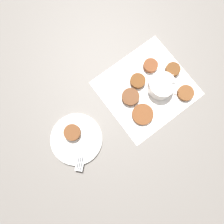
# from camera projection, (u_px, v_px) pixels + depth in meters

# --- Properties ---
(ground_plane) EXTENTS (4.00, 4.00, 0.00)m
(ground_plane) POSITION_uv_depth(u_px,v_px,m) (143.00, 82.00, 0.91)
(ground_plane) COLOR #605B56
(napkin) EXTENTS (0.38, 0.35, 0.00)m
(napkin) POSITION_uv_depth(u_px,v_px,m) (146.00, 88.00, 0.90)
(napkin) COLOR white
(napkin) RESTS_ON ground_plane
(sauce_bowl) EXTENTS (0.11, 0.10, 0.10)m
(sauce_bowl) POSITION_uv_depth(u_px,v_px,m) (161.00, 86.00, 0.87)
(sauce_bowl) COLOR white
(sauce_bowl) RESTS_ON napkin
(fritter_0) EXTENTS (0.07, 0.07, 0.02)m
(fritter_0) POSITION_uv_depth(u_px,v_px,m) (130.00, 97.00, 0.88)
(fritter_0) COLOR brown
(fritter_0) RESTS_ON napkin
(fritter_1) EXTENTS (0.09, 0.09, 0.01)m
(fritter_1) POSITION_uv_depth(u_px,v_px,m) (143.00, 114.00, 0.87)
(fritter_1) COLOR brown
(fritter_1) RESTS_ON napkin
(fritter_2) EXTENTS (0.06, 0.06, 0.02)m
(fritter_2) POSITION_uv_depth(u_px,v_px,m) (150.00, 66.00, 0.91)
(fritter_2) COLOR brown
(fritter_2) RESTS_ON napkin
(fritter_3) EXTENTS (0.06, 0.06, 0.02)m
(fritter_3) POSITION_uv_depth(u_px,v_px,m) (173.00, 70.00, 0.90)
(fritter_3) COLOR brown
(fritter_3) RESTS_ON napkin
(fritter_4) EXTENTS (0.06, 0.06, 0.02)m
(fritter_4) POSITION_uv_depth(u_px,v_px,m) (138.00, 81.00, 0.89)
(fritter_4) COLOR brown
(fritter_4) RESTS_ON napkin
(fritter_5) EXTENTS (0.07, 0.07, 0.02)m
(fritter_5) POSITION_uv_depth(u_px,v_px,m) (186.00, 93.00, 0.89)
(fritter_5) COLOR brown
(fritter_5) RESTS_ON napkin
(serving_plate) EXTENTS (0.20, 0.20, 0.02)m
(serving_plate) POSITION_uv_depth(u_px,v_px,m) (76.00, 138.00, 0.86)
(serving_plate) COLOR white
(serving_plate) RESTS_ON ground_plane
(fritter_on_plate) EXTENTS (0.06, 0.06, 0.02)m
(fritter_on_plate) POSITION_uv_depth(u_px,v_px,m) (72.00, 133.00, 0.84)
(fritter_on_plate) COLOR brown
(fritter_on_plate) RESTS_ON serving_plate
(fork) EXTENTS (0.14, 0.12, 0.00)m
(fork) POSITION_uv_depth(u_px,v_px,m) (82.00, 155.00, 0.83)
(fork) COLOR silver
(fork) RESTS_ON serving_plate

